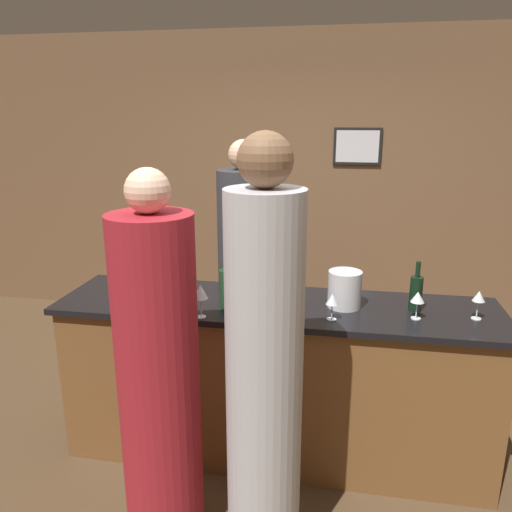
% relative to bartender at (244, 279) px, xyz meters
% --- Properties ---
extents(ground_plane, '(14.00, 14.00, 0.00)m').
position_rel_bartender_xyz_m(ground_plane, '(0.34, -0.75, -0.87)').
color(ground_plane, '#4C3823').
extents(back_wall, '(8.00, 0.08, 2.80)m').
position_rel_bartender_xyz_m(back_wall, '(0.34, 1.45, 0.53)').
color(back_wall, brown).
rests_on(back_wall, ground_plane).
extents(bar_counter, '(2.54, 0.64, 0.98)m').
position_rel_bartender_xyz_m(bar_counter, '(0.34, -0.75, -0.37)').
color(bar_counter, brown).
rests_on(bar_counter, ground_plane).
extents(bartender, '(0.38, 0.38, 1.87)m').
position_rel_bartender_xyz_m(bartender, '(0.00, 0.00, 0.00)').
color(bartender, '#2D2D33').
rests_on(bartender, ground_plane).
extents(guest_0, '(0.38, 0.38, 1.82)m').
position_rel_bartender_xyz_m(guest_0, '(-0.11, -1.45, -0.02)').
color(guest_0, maroon).
rests_on(guest_0, ground_plane).
extents(guest_1, '(0.33, 0.33, 1.97)m').
position_rel_bartender_xyz_m(guest_1, '(0.40, -1.53, 0.06)').
color(guest_1, '#B2B2B7').
rests_on(guest_1, ground_plane).
extents(wine_bottle_0, '(0.07, 0.07, 0.31)m').
position_rel_bartender_xyz_m(wine_bottle_0, '(0.08, -0.88, 0.24)').
color(wine_bottle_0, '#19381E').
rests_on(wine_bottle_0, bar_counter).
extents(wine_bottle_1, '(0.08, 0.08, 0.29)m').
position_rel_bartender_xyz_m(wine_bottle_1, '(0.40, -0.76, 0.22)').
color(wine_bottle_1, black).
rests_on(wine_bottle_1, bar_counter).
extents(wine_bottle_2, '(0.07, 0.07, 0.28)m').
position_rel_bartender_xyz_m(wine_bottle_2, '(1.11, -0.72, 0.22)').
color(wine_bottle_2, black).
rests_on(wine_bottle_2, bar_counter).
extents(ice_bucket, '(0.19, 0.19, 0.21)m').
position_rel_bartender_xyz_m(ice_bucket, '(0.73, -0.73, 0.22)').
color(ice_bucket, silver).
rests_on(ice_bucket, bar_counter).
extents(wine_glass_0, '(0.07, 0.07, 0.14)m').
position_rel_bartender_xyz_m(wine_glass_0, '(0.66, -0.93, 0.23)').
color(wine_glass_0, silver).
rests_on(wine_glass_0, bar_counter).
extents(wine_glass_1, '(0.08, 0.08, 0.15)m').
position_rel_bartender_xyz_m(wine_glass_1, '(-0.23, -0.99, 0.23)').
color(wine_glass_1, silver).
rests_on(wine_glass_1, bar_counter).
extents(wine_glass_2, '(0.08, 0.08, 0.16)m').
position_rel_bartender_xyz_m(wine_glass_2, '(0.17, -0.82, 0.24)').
color(wine_glass_2, silver).
rests_on(wine_glass_2, bar_counter).
extents(wine_glass_3, '(0.07, 0.07, 0.16)m').
position_rel_bartender_xyz_m(wine_glass_3, '(1.42, -0.79, 0.24)').
color(wine_glass_3, silver).
rests_on(wine_glass_3, bar_counter).
extents(wine_glass_4, '(0.07, 0.07, 0.15)m').
position_rel_bartender_xyz_m(wine_glass_4, '(1.11, -0.84, 0.23)').
color(wine_glass_4, silver).
rests_on(wine_glass_4, bar_counter).
extents(wine_glass_5, '(0.08, 0.08, 0.18)m').
position_rel_bartender_xyz_m(wine_glass_5, '(-0.03, -1.02, 0.26)').
color(wine_glass_5, silver).
rests_on(wine_glass_5, bar_counter).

